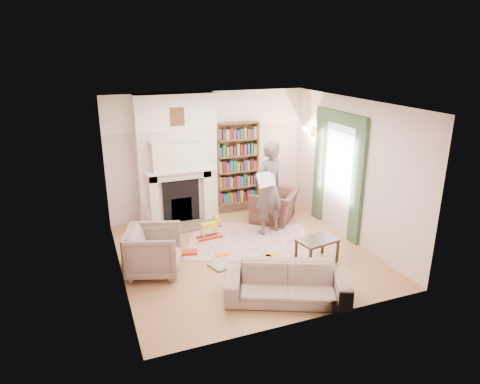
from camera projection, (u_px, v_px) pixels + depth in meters
name	position (u px, v px, depth m)	size (l,w,h in m)	color
floor	(245.00, 254.00, 8.07)	(4.50, 4.50, 0.00)	#92603A
ceiling	(245.00, 104.00, 7.17)	(4.50, 4.50, 0.00)	white
wall_back	(208.00, 155.00, 9.61)	(4.50, 4.50, 0.00)	beige
wall_front	(308.00, 231.00, 5.64)	(4.50, 4.50, 0.00)	beige
wall_left	(115.00, 198.00, 6.86)	(4.50, 4.50, 0.00)	beige
wall_right	(351.00, 171.00, 8.39)	(4.50, 4.50, 0.00)	beige
fireplace	(177.00, 161.00, 9.18)	(1.70, 0.58, 2.80)	beige
bookcase	(237.00, 163.00, 9.79)	(1.00, 0.24, 1.85)	brown
window	(339.00, 163.00, 8.72)	(0.02, 0.90, 1.30)	silver
curtain_left	(358.00, 185.00, 8.17)	(0.07, 0.32, 2.40)	#30462D
curtain_right	(319.00, 167.00, 9.41)	(0.07, 0.32, 2.40)	#30462D
pelmet	(341.00, 118.00, 8.41)	(0.09, 1.70, 0.24)	#30462D
wall_sconce	(305.00, 133.00, 9.48)	(0.20, 0.24, 0.24)	gold
rug	(249.00, 241.00, 8.59)	(2.36, 1.81, 0.01)	beige
armchair_reading	(275.00, 205.00, 9.58)	(1.05, 0.91, 0.68)	#442724
armchair_left	(154.00, 251.00, 7.27)	(0.87, 0.90, 0.81)	gray
sofa	(287.00, 283.00, 6.53)	(1.88, 0.74, 0.55)	gray
man_reading	(269.00, 188.00, 8.69)	(0.72, 0.47, 1.96)	#594B47
newspaper	(266.00, 179.00, 8.38)	(0.43, 0.02, 0.30)	white
coffee_table	(317.00, 251.00, 7.69)	(0.70, 0.45, 0.45)	#361E13
paraffin_heater	(146.00, 221.00, 8.89)	(0.24, 0.24, 0.55)	#AFB1B7
rocking_horse	(209.00, 228.00, 8.64)	(0.52, 0.21, 0.46)	yellow
board_game	(221.00, 265.00, 7.60)	(0.35, 0.35, 0.03)	#E7C651
game_box_lid	(189.00, 252.00, 8.05)	(0.30, 0.20, 0.05)	#B52C14
comic_annuals	(256.00, 258.00, 7.84)	(1.10, 1.00, 0.02)	red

